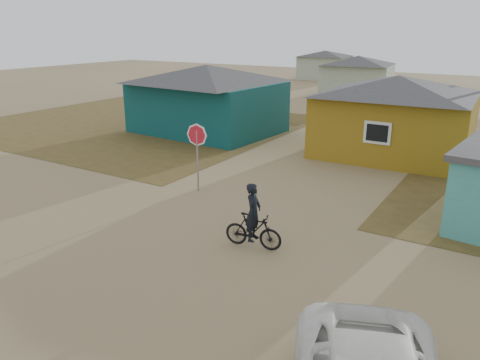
# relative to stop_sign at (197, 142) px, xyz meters

# --- Properties ---
(ground) EXTENTS (120.00, 120.00, 0.00)m
(ground) POSITION_rel_stop_sign_xyz_m (2.48, -4.38, -1.95)
(ground) COLOR #8F7952
(grass_nw) EXTENTS (20.00, 18.00, 0.00)m
(grass_nw) POSITION_rel_stop_sign_xyz_m (-11.52, 8.62, -1.94)
(grass_nw) COLOR brown
(grass_nw) RESTS_ON ground
(house_teal) EXTENTS (8.93, 7.08, 4.00)m
(house_teal) POSITION_rel_stop_sign_xyz_m (-6.02, 9.12, 0.11)
(house_teal) COLOR #0B3C3E
(house_teal) RESTS_ON ground
(house_yellow) EXTENTS (7.72, 6.76, 3.90)m
(house_yellow) POSITION_rel_stop_sign_xyz_m (4.98, 9.62, 0.06)
(house_yellow) COLOR olive
(house_yellow) RESTS_ON ground
(house_pale_west) EXTENTS (7.04, 6.15, 3.60)m
(house_pale_west) POSITION_rel_stop_sign_xyz_m (-3.52, 29.62, -0.09)
(house_pale_west) COLOR #A5B39A
(house_pale_west) RESTS_ON ground
(house_pale_north) EXTENTS (6.28, 5.81, 3.40)m
(house_pale_north) POSITION_rel_stop_sign_xyz_m (-11.52, 41.62, -0.19)
(house_pale_north) COLOR #A5B39A
(house_pale_north) RESTS_ON ground
(stop_sign) EXTENTS (0.84, 0.30, 2.67)m
(stop_sign) POSITION_rel_stop_sign_xyz_m (0.00, 0.00, 0.00)
(stop_sign) COLOR gray
(stop_sign) RESTS_ON ground
(cyclist) EXTENTS (1.78, 0.74, 1.95)m
(cyclist) POSITION_rel_stop_sign_xyz_m (4.29, -3.14, -1.24)
(cyclist) COLOR black
(cyclist) RESTS_ON ground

